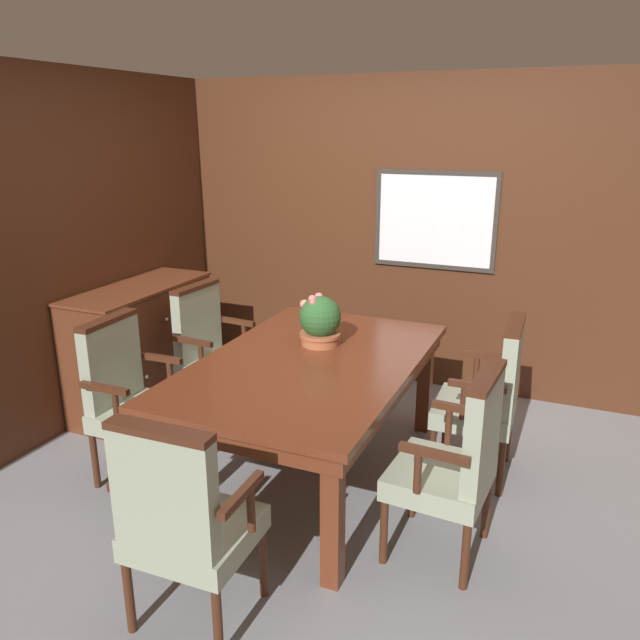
% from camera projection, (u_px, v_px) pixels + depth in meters
% --- Properties ---
extents(ground_plane, '(14.00, 14.00, 0.00)m').
position_uv_depth(ground_plane, '(299.00, 476.00, 3.84)').
color(ground_plane, gray).
extents(wall_back, '(7.20, 0.08, 2.45)m').
position_uv_depth(wall_back, '(391.00, 234.00, 5.04)').
color(wall_back, '#4C2816').
rests_on(wall_back, ground_plane).
extents(wall_left, '(0.06, 7.20, 2.45)m').
position_uv_depth(wall_left, '(53.00, 258.00, 4.16)').
color(wall_left, '#4C2816').
rests_on(wall_left, ground_plane).
extents(dining_table, '(1.20, 1.91, 0.76)m').
position_uv_depth(dining_table, '(310.00, 374.00, 3.68)').
color(dining_table, maroon).
rests_on(dining_table, ground_plane).
extents(chair_left_near, '(0.47, 0.55, 1.00)m').
position_uv_depth(chair_left_near, '(130.00, 394.00, 3.72)').
color(chair_left_near, '#472314').
rests_on(chair_left_near, ground_plane).
extents(chair_left_far, '(0.50, 0.57, 1.00)m').
position_uv_depth(chair_left_far, '(211.00, 349.00, 4.46)').
color(chair_left_far, '#472314').
rests_on(chair_left_far, ground_plane).
extents(chair_right_far, '(0.48, 0.55, 1.00)m').
position_uv_depth(chair_right_far, '(489.00, 394.00, 3.72)').
color(chair_right_far, '#472314').
rests_on(chair_right_far, ground_plane).
extents(chair_right_near, '(0.49, 0.56, 1.00)m').
position_uv_depth(chair_right_near, '(456.00, 459.00, 2.99)').
color(chair_right_near, '#472314').
rests_on(chair_right_near, ground_plane).
extents(chair_head_near, '(0.55, 0.48, 1.00)m').
position_uv_depth(chair_head_near, '(183.00, 517.00, 2.54)').
color(chair_head_near, '#472314').
rests_on(chair_head_near, ground_plane).
extents(potted_plant, '(0.26, 0.26, 0.32)m').
position_uv_depth(potted_plant, '(319.00, 321.00, 3.86)').
color(potted_plant, '#B2603D').
rests_on(potted_plant, dining_table).
extents(sideboard_cabinet, '(0.50, 1.22, 0.94)m').
position_uv_depth(sideboard_cabinet, '(142.00, 347.00, 4.70)').
color(sideboard_cabinet, brown).
rests_on(sideboard_cabinet, ground_plane).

